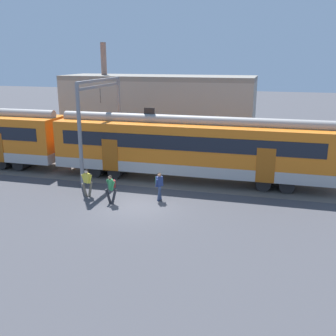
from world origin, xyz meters
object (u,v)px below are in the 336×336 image
pedestrian_navy (159,184)px  pedestrian_yellow (87,180)px  pedestrian_green (111,187)px  commuter_train (72,140)px

pedestrian_navy → pedestrian_yellow: bearing=-173.3°
pedestrian_yellow → pedestrian_green: same height
pedestrian_yellow → pedestrian_green: bearing=-22.2°
commuter_train → pedestrian_green: 7.70m
commuter_train → pedestrian_navy: (7.71, -4.21, -1.26)m
pedestrian_yellow → pedestrian_navy: (4.23, 0.50, 0.00)m
commuter_train → pedestrian_green: bearing=-45.9°
pedestrian_green → pedestrian_yellow: bearing=157.8°
pedestrian_yellow → pedestrian_green: 1.97m
commuter_train → pedestrian_navy: commuter_train is taller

